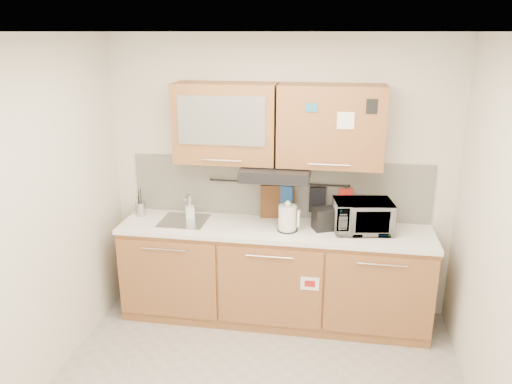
% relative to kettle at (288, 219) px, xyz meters
% --- Properties ---
extents(ceiling, '(3.20, 3.20, 0.00)m').
position_rel_kettle_xyz_m(ceiling, '(-0.12, -1.13, 1.57)').
color(ceiling, white).
rests_on(ceiling, wall_back).
extents(wall_back, '(3.20, 0.00, 3.20)m').
position_rel_kettle_xyz_m(wall_back, '(-0.12, 0.37, 0.27)').
color(wall_back, silver).
rests_on(wall_back, ground).
extents(wall_left, '(0.00, 3.00, 3.00)m').
position_rel_kettle_xyz_m(wall_left, '(-1.72, -1.13, 0.27)').
color(wall_left, silver).
rests_on(wall_left, ground).
extents(base_cabinet, '(2.80, 0.64, 0.88)m').
position_rel_kettle_xyz_m(base_cabinet, '(-0.12, 0.06, -0.63)').
color(base_cabinet, '#AE6C3D').
rests_on(base_cabinet, floor).
extents(countertop, '(2.82, 0.62, 0.04)m').
position_rel_kettle_xyz_m(countertop, '(-0.12, 0.06, -0.13)').
color(countertop, white).
rests_on(countertop, base_cabinet).
extents(backsplash, '(2.80, 0.02, 0.56)m').
position_rel_kettle_xyz_m(backsplash, '(-0.12, 0.36, 0.17)').
color(backsplash, silver).
rests_on(backsplash, countertop).
extents(upper_cabinets, '(1.82, 0.37, 0.70)m').
position_rel_kettle_xyz_m(upper_cabinets, '(-0.13, 0.19, 0.80)').
color(upper_cabinets, '#AE6C3D').
rests_on(upper_cabinets, wall_back).
extents(range_hood, '(0.60, 0.46, 0.10)m').
position_rel_kettle_xyz_m(range_hood, '(-0.12, 0.12, 0.39)').
color(range_hood, black).
rests_on(range_hood, upper_cabinets).
extents(sink, '(0.42, 0.40, 0.26)m').
position_rel_kettle_xyz_m(sink, '(-0.97, 0.08, -0.11)').
color(sink, silver).
rests_on(sink, countertop).
extents(utensil_rail, '(1.30, 0.02, 0.02)m').
position_rel_kettle_xyz_m(utensil_rail, '(-0.12, 0.32, 0.23)').
color(utensil_rail, black).
rests_on(utensil_rail, backsplash).
extents(utensil_crock, '(0.14, 0.14, 0.27)m').
position_rel_kettle_xyz_m(utensil_crock, '(-1.42, 0.16, -0.04)').
color(utensil_crock, '#AAAAAE').
rests_on(utensil_crock, countertop).
extents(kettle, '(0.21, 0.19, 0.28)m').
position_rel_kettle_xyz_m(kettle, '(0.00, 0.00, 0.00)').
color(kettle, silver).
rests_on(kettle, countertop).
extents(toaster, '(0.30, 0.24, 0.20)m').
position_rel_kettle_xyz_m(toaster, '(0.35, 0.10, -0.01)').
color(toaster, black).
rests_on(toaster, countertop).
extents(microwave, '(0.55, 0.41, 0.28)m').
position_rel_kettle_xyz_m(microwave, '(0.65, 0.10, 0.03)').
color(microwave, '#999999').
rests_on(microwave, countertop).
extents(soap_bottle, '(0.10, 0.10, 0.18)m').
position_rel_kettle_xyz_m(soap_bottle, '(-0.93, 0.15, -0.02)').
color(soap_bottle, '#999999').
rests_on(soap_bottle, countertop).
extents(cutting_board, '(0.32, 0.07, 0.40)m').
position_rel_kettle_xyz_m(cutting_board, '(-0.13, 0.30, 0.01)').
color(cutting_board, brown).
rests_on(cutting_board, utensil_rail).
extents(oven_mitt, '(0.13, 0.05, 0.21)m').
position_rel_kettle_xyz_m(oven_mitt, '(-0.05, 0.30, 0.10)').
color(oven_mitt, '#21519A').
rests_on(oven_mitt, utensil_rail).
extents(dark_pouch, '(0.15, 0.05, 0.24)m').
position_rel_kettle_xyz_m(dark_pouch, '(0.24, 0.30, 0.09)').
color(dark_pouch, black).
rests_on(dark_pouch, utensil_rail).
extents(pot_holder, '(0.13, 0.05, 0.15)m').
position_rel_kettle_xyz_m(pot_holder, '(0.50, 0.30, 0.13)').
color(pot_holder, red).
rests_on(pot_holder, utensil_rail).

